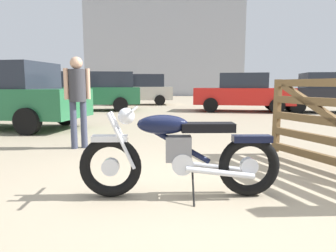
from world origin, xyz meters
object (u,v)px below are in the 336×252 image
dark_sedan_left (243,92)px  pale_sedan_back (140,89)px  bystander (77,93)px  white_estate_far (90,90)px  red_hatchback_near (327,93)px  vintage_motorcycle (178,154)px

dark_sedan_left → pale_sedan_back: size_ratio=1.11×
bystander → white_estate_far: bearing=169.4°
dark_sedan_left → white_estate_far: bearing=-171.7°
bystander → red_hatchback_near: 11.16m
pale_sedan_back → dark_sedan_left: bearing=133.6°
white_estate_far → pale_sedan_back: pale_sedan_back is taller
vintage_motorcycle → bystander: bearing=-55.3°
bystander → pale_sedan_back: (-0.00, 12.33, -0.10)m
dark_sedan_left → pale_sedan_back: bearing=149.4°
white_estate_far → dark_sedan_left: size_ratio=1.09×
vintage_motorcycle → white_estate_far: bearing=-72.3°
bystander → dark_sedan_left: size_ratio=0.37×
dark_sedan_left → bystander: bearing=-110.8°
vintage_motorcycle → pale_sedan_back: bearing=-84.5°
bystander → dark_sedan_left: (4.95, 7.86, -0.18)m
pale_sedan_back → bystander: bearing=85.7°
bystander → red_hatchback_near: (8.41, 7.33, -0.18)m
vintage_motorcycle → dark_sedan_left: bearing=-108.6°
vintage_motorcycle → white_estate_far: 11.26m
vintage_motorcycle → red_hatchback_near: 11.80m
white_estate_far → red_hatchback_near: white_estate_far is taller
dark_sedan_left → pale_sedan_back: pale_sedan_back is taller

